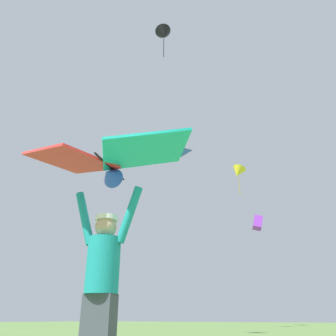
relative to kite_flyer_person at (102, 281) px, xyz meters
name	(u,v)px	position (x,y,z in m)	size (l,w,h in m)	color
kite_flyer_person	(102,281)	(0.00, 0.00, 0.00)	(0.80, 0.43, 1.92)	#424751
held_stunt_kite	(107,160)	(0.03, -0.09, 1.31)	(1.98, 1.31, 0.43)	black
distant_kite_yellow_far_center	(238,172)	(-7.14, 22.82, 11.03)	(1.43, 1.54, 2.69)	yellow
distant_kite_purple_high_right	(258,223)	(-8.39, 30.24, 8.46)	(1.24, 1.47, 1.63)	purple
distant_kite_blue_overhead_distant	(179,151)	(-4.46, 8.87, 6.43)	(1.11, 1.11, 0.19)	blue
distant_kite_black_low_right	(164,34)	(-8.21, 13.05, 18.93)	(1.65, 1.58, 2.79)	black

